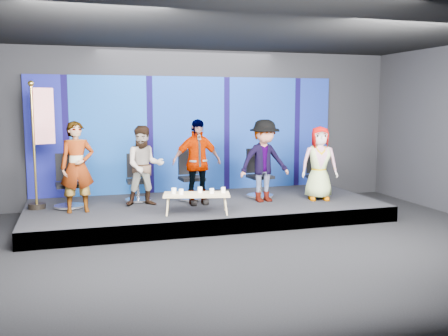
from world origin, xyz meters
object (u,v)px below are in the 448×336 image
Objects in this scene: panelist_b at (145,166)px; coffee_table at (197,195)px; panelist_e at (319,163)px; mug_b at (181,192)px; chair_c at (191,183)px; panelist_a at (77,167)px; chair_a at (69,190)px; chair_d at (259,181)px; mug_a at (174,191)px; mug_e at (223,190)px; mug_c at (200,190)px; panelist_c at (197,162)px; chair_e at (316,181)px; flag_stand at (40,142)px; chair_b at (138,186)px; panelist_d at (264,161)px; mug_d at (212,191)px.

coffee_table is at bearing -48.97° from panelist_b.
panelist_e is 15.51× the size of mug_b.
mug_b is (-0.49, -1.33, 0.07)m from chair_c.
mug_b is at bearing -27.81° from panelist_a.
panelist_e is at bearing -12.46° from chair_a.
chair_d is at bearing 31.35° from mug_b.
mug_a is at bearing -120.50° from chair_c.
mug_b is at bearing 178.09° from mug_e.
chair_d reaches higher than coffee_table.
panelist_e reaches higher than chair_d.
panelist_a reaches higher than mug_c.
panelist_b is 15.53× the size of mug_c.
panelist_b is at bearing 117.33° from mug_b.
panelist_c is at bearing -7.74° from panelist_b.
chair_e reaches higher than mug_e.
panelist_b is 2.01m from flag_stand.
mug_c is at bearing -53.18° from chair_b.
mug_c is (-0.12, -0.73, -0.43)m from panelist_c.
flag_stand reaches higher than chair_b.
panelist_e is at bearing -12.30° from chair_b.
chair_e is at bearing 7.44° from panelist_d.
panelist_c is (0.00, -0.51, 0.50)m from chair_c.
chair_b is 0.63× the size of panelist_e.
panelist_d is at bearing 30.53° from mug_d.
chair_a is 5.20m from chair_e.
mug_a is (-2.07, -1.08, 0.08)m from chair_d.
panelist_d is 1.38m from mug_e.
chair_a reaches higher than mug_a.
flag_stand is at bearing -173.00° from chair_b.
mug_e is at bearing -29.40° from chair_a.
panelist_d is 1.49m from chair_e.
chair_d is (3.74, 0.44, -0.50)m from panelist_a.
flag_stand is (-2.99, 1.41, 0.87)m from mug_d.
chair_c reaches higher than mug_e.
chair_d is (2.47, 0.20, -0.45)m from panelist_b.
panelist_e is (2.57, -0.77, 0.42)m from chair_c.
panelist_c is at bearing -14.20° from chair_a.
mug_a is at bearing 134.88° from mug_b.
chair_d reaches higher than chair_b.
chair_e is (2.74, 0.20, -0.54)m from panelist_c.
panelist_c is at bearing -32.09° from flag_stand.
mug_d is (-2.50, -0.64, -0.35)m from panelist_e.
chair_b reaches higher than coffee_table.
chair_e is (3.75, 0.03, -0.48)m from panelist_b.
panelist_c is 0.70× the size of flag_stand.
chair_d is 0.71m from panelist_d.
mug_c is at bearing -164.13° from panelist_d.
panelist_c is at bearing 93.65° from mug_d.
panelist_a is 0.97m from flag_stand.
chair_a is at bearing -171.70° from panelist_e.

